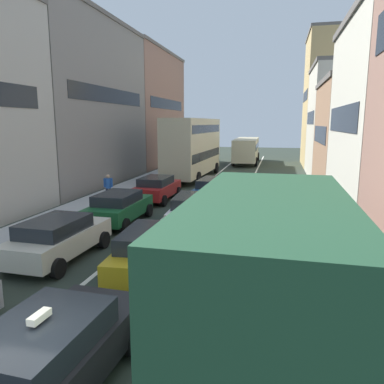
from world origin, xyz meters
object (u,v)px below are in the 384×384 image
(sedan_left_lane_fourth, at_px, (157,188))
(bus_far_queue_secondary, at_px, (246,148))
(removalist_box_truck, at_px, (269,273))
(sedan_left_lane_third, at_px, (119,207))
(wagon_left_lane_second, at_px, (58,238))
(taxi_centre_lane_front, at_px, (49,356))
(pedestrian_near_kerb, at_px, (108,186))
(wagon_right_lane_far, at_px, (268,200))
(sedan_right_lane_behind_truck, at_px, (264,228))
(bus_mid_queue_primary, at_px, (193,145))
(coupe_centre_lane_fourth, at_px, (214,190))
(hatchback_centre_lane_third, at_px, (194,210))
(sedan_centre_lane_second, at_px, (152,250))

(sedan_left_lane_fourth, xyz_separation_m, bus_far_queue_secondary, (3.46, 22.99, 0.96))
(removalist_box_truck, distance_m, sedan_left_lane_third, 11.82)
(wagon_left_lane_second, xyz_separation_m, sedan_left_lane_third, (0.06, 4.97, 0.00))
(sedan_left_lane_third, xyz_separation_m, bus_far_queue_secondary, (3.54, 28.38, 0.96))
(taxi_centre_lane_front, xyz_separation_m, pedestrian_near_kerb, (-6.29, 15.45, 0.15))
(wagon_right_lane_far, bearing_deg, pedestrian_near_kerb, 79.43)
(sedan_right_lane_behind_truck, distance_m, pedestrian_near_kerb, 11.66)
(bus_mid_queue_primary, height_order, pedestrian_near_kerb, bus_mid_queue_primary)
(taxi_centre_lane_front, height_order, wagon_right_lane_far, taxi_centre_lane_front)
(sedan_right_lane_behind_truck, bearing_deg, bus_far_queue_secondary, 5.32)
(coupe_centre_lane_fourth, bearing_deg, pedestrian_near_kerb, 102.81)
(sedan_right_lane_behind_truck, height_order, wagon_right_lane_far, same)
(sedan_left_lane_third, xyz_separation_m, bus_mid_queue_primary, (0.13, 15.10, 2.03))
(hatchback_centre_lane_third, relative_size, pedestrian_near_kerb, 2.65)
(sedan_centre_lane_second, height_order, bus_mid_queue_primary, bus_mid_queue_primary)
(taxi_centre_lane_front, bearing_deg, sedan_left_lane_third, 20.59)
(bus_far_queue_secondary, relative_size, pedestrian_near_kerb, 6.36)
(pedestrian_near_kerb, bearing_deg, taxi_centre_lane_front, -179.55)
(sedan_centre_lane_second, bearing_deg, hatchback_centre_lane_third, -4.49)
(bus_mid_queue_primary, xyz_separation_m, bus_far_queue_secondary, (3.41, 13.28, -1.07))
(taxi_centre_lane_front, xyz_separation_m, sedan_left_lane_third, (-3.58, 10.94, -0.00))
(removalist_box_truck, height_order, bus_mid_queue_primary, bus_mid_queue_primary)
(taxi_centre_lane_front, bearing_deg, wagon_left_lane_second, 33.86)
(sedan_right_lane_behind_truck, bearing_deg, wagon_left_lane_second, 111.09)
(sedan_right_lane_behind_truck, distance_m, wagon_right_lane_far, 5.39)
(coupe_centre_lane_fourth, bearing_deg, bus_far_queue_secondary, 4.18)
(sedan_left_lane_fourth, bearing_deg, sedan_centre_lane_second, -161.12)
(bus_mid_queue_primary, bearing_deg, sedan_left_lane_fourth, -178.03)
(hatchback_centre_lane_third, xyz_separation_m, coupe_centre_lane_fourth, (0.05, 5.30, 0.00))
(bus_far_queue_secondary, bearing_deg, wagon_right_lane_far, -173.92)
(taxi_centre_lane_front, xyz_separation_m, bus_mid_queue_primary, (-3.45, 26.05, 2.03))
(wagon_right_lane_far, bearing_deg, sedan_left_lane_third, 112.40)
(sedan_left_lane_third, height_order, wagon_right_lane_far, same)
(hatchback_centre_lane_third, relative_size, bus_far_queue_secondary, 0.42)
(sedan_left_lane_fourth, xyz_separation_m, wagon_right_lane_far, (6.73, -2.20, 0.00))
(taxi_centre_lane_front, relative_size, sedan_centre_lane_second, 0.99)
(coupe_centre_lane_fourth, xyz_separation_m, sedan_left_lane_fourth, (-3.55, -0.10, 0.00))
(hatchback_centre_lane_third, bearing_deg, wagon_left_lane_second, 141.20)
(coupe_centre_lane_fourth, bearing_deg, bus_mid_queue_primary, 24.00)
(taxi_centre_lane_front, relative_size, sedan_left_lane_third, 1.01)
(removalist_box_truck, relative_size, taxi_centre_lane_front, 1.77)
(removalist_box_truck, relative_size, coupe_centre_lane_fourth, 1.75)
(wagon_left_lane_second, relative_size, sedan_left_lane_fourth, 1.00)
(bus_mid_queue_primary, bearing_deg, sedan_right_lane_behind_truck, -156.54)
(taxi_centre_lane_front, relative_size, sedan_left_lane_fourth, 1.01)
(sedan_right_lane_behind_truck, relative_size, pedestrian_near_kerb, 2.61)
(sedan_centre_lane_second, height_order, wagon_right_lane_far, same)
(removalist_box_truck, height_order, wagon_left_lane_second, removalist_box_truck)
(bus_mid_queue_primary, bearing_deg, taxi_centre_lane_front, -170.20)
(sedan_centre_lane_second, relative_size, wagon_right_lane_far, 1.01)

